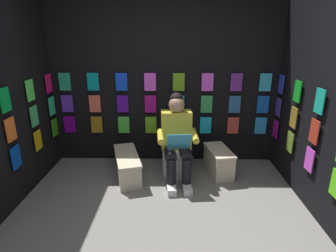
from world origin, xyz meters
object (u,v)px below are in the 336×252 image
Objects in this scene: person_reading at (177,139)px; comic_longbox_far at (127,166)px; toilet at (175,151)px; comic_longbox_near at (219,162)px.

person_reading is 1.35× the size of comic_longbox_far.
toilet is 0.71m from comic_longbox_far.
person_reading is at bearing 4.19° from comic_longbox_near.
comic_longbox_near reaches higher than comic_longbox_far.
toilet reaches higher than comic_longbox_far.
person_reading is at bearing 89.31° from toilet.
comic_longbox_near is at bearing 169.10° from toilet.
toilet is at bearing 178.94° from comic_longbox_far.
person_reading is 0.74m from comic_longbox_near.
comic_longbox_far is (0.69, -0.05, -0.43)m from person_reading.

